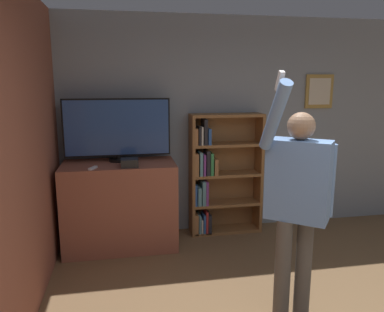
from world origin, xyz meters
TOP-DOWN VIEW (x-y plane):
  - wall_back at (0.01, 3.00)m, footprint 6.05×0.09m
  - wall_side_brick at (-2.05, 1.48)m, footprint 0.06×4.57m
  - tv_ledge at (-1.33, 2.60)m, footprint 1.27×0.65m
  - television at (-1.33, 2.72)m, footprint 1.21×0.22m
  - game_console at (-1.21, 2.40)m, footprint 0.19×0.17m
  - remote_loose at (-1.59, 2.36)m, footprint 0.09×0.14m
  - bookshelf at (-0.10, 2.81)m, footprint 0.91×0.28m
  - person at (0.05, 0.98)m, footprint 0.62×0.55m

SIDE VIEW (x-z plane):
  - tv_ledge at x=-1.33m, z-range 0.00..1.00m
  - bookshelf at x=-0.10m, z-range -0.01..1.50m
  - remote_loose at x=-1.59m, z-range 1.00..1.02m
  - person at x=0.05m, z-range 0.04..2.02m
  - game_console at x=-1.21m, z-range 1.00..1.09m
  - wall_side_brick at x=-2.05m, z-range 0.00..2.70m
  - wall_back at x=0.01m, z-range 0.00..2.70m
  - television at x=-1.33m, z-range 1.01..1.74m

